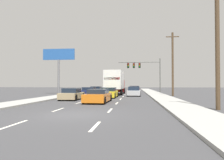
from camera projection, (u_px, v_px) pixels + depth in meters
ground_plane at (116, 94)px, 36.25m from camera, size 140.00×140.00×0.00m
sidewalk_right at (157, 95)px, 30.57m from camera, size 2.58×80.00×0.14m
sidewalk_left at (70, 95)px, 31.99m from camera, size 2.58×80.00×0.14m
lane_markings at (114, 95)px, 33.30m from camera, size 3.54×62.00×0.01m
car_black at (96, 90)px, 37.24m from camera, size 1.98×4.21×1.26m
car_navy at (89, 92)px, 30.35m from camera, size 2.05×4.26×1.22m
car_tan at (72, 94)px, 22.25m from camera, size 1.90×4.03×1.25m
box_truck at (115, 81)px, 33.28m from camera, size 2.77×9.26×3.67m
car_yellow at (109, 93)px, 25.72m from camera, size 1.97×4.32×1.26m
car_orange at (98, 96)px, 18.95m from camera, size 2.09×4.48×1.21m
car_maroon at (134, 90)px, 36.10m from camera, size 2.00×4.30×1.37m
car_silver at (134, 92)px, 29.82m from camera, size 1.99×4.68×1.31m
traffic_signal_mast at (141, 67)px, 40.66m from camera, size 8.16×0.69×6.62m
utility_pole_near at (217, 28)px, 13.59m from camera, size 1.80×0.28×10.35m
utility_pole_mid at (173, 63)px, 29.45m from camera, size 1.80×0.28×8.97m
roadside_billboard at (59, 61)px, 34.65m from camera, size 5.38×0.36×7.53m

